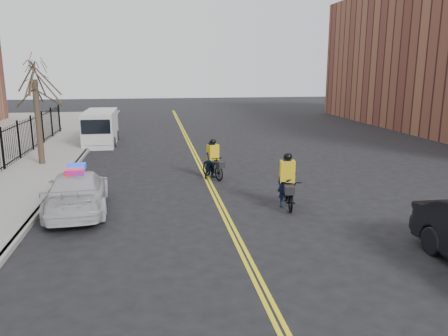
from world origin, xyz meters
name	(u,v)px	position (x,y,z in m)	size (l,w,h in m)	color
ground	(233,231)	(0.00, 0.00, 0.00)	(120.00, 120.00, 0.00)	black
center_line_left	(201,170)	(-0.08, 8.00, 0.01)	(0.10, 60.00, 0.01)	yellow
center_line_right	(204,170)	(0.08, 8.00, 0.01)	(0.10, 60.00, 0.01)	yellow
sidewalk	(34,175)	(-7.50, 8.00, 0.07)	(3.00, 60.00, 0.15)	gray
curb	(69,173)	(-6.00, 8.00, 0.07)	(0.20, 60.00, 0.15)	gray
street_tree	(36,93)	(-7.60, 10.00, 3.53)	(3.20, 3.20, 4.80)	#372D21
police_cruiser	(77,191)	(-4.76, 2.67, 0.68)	(2.27, 4.81, 1.52)	silver
cargo_van	(100,128)	(-5.50, 16.18, 1.01)	(1.97, 4.98, 2.08)	silver
cyclist_near	(287,188)	(2.22, 2.01, 0.66)	(1.00, 2.02, 1.90)	black
cyclist_far	(213,163)	(0.27, 6.34, 0.69)	(1.10, 1.77, 1.74)	black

